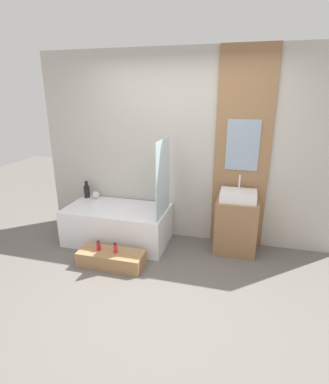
{
  "coord_description": "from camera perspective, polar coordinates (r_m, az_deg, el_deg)",
  "views": [
    {
      "loc": [
        0.8,
        -2.44,
        2.04
      ],
      "look_at": [
        -0.04,
        0.69,
        0.96
      ],
      "focal_mm": 28.0,
      "sensor_mm": 36.0,
      "label": 1
    }
  ],
  "objects": [
    {
      "name": "bathtub",
      "position": [
        4.34,
        -8.88,
        -6.11
      ],
      "size": [
        1.43,
        0.77,
        0.51
      ],
      "color": "white",
      "rests_on": "ground_plane"
    },
    {
      "name": "sink",
      "position": [
        3.94,
        13.88,
        -0.68
      ],
      "size": [
        0.45,
        0.34,
        0.32
      ],
      "color": "white",
      "rests_on": "vanity_cabinet"
    },
    {
      "name": "glass_shower_screen",
      "position": [
        3.81,
        -0.31,
        2.65
      ],
      "size": [
        0.01,
        0.62,
        0.99
      ],
      "primitive_type": "cube",
      "color": "silver",
      "rests_on": "bathtub"
    },
    {
      "name": "bottle_soap_primary",
      "position": [
        3.83,
        -12.45,
        -9.97
      ],
      "size": [
        0.05,
        0.05,
        0.13
      ],
      "color": "#B21928",
      "rests_on": "wooden_step_bench"
    },
    {
      "name": "vanity_cabinet",
      "position": [
        4.1,
        13.42,
        -6.32
      ],
      "size": [
        0.54,
        0.43,
        0.72
      ],
      "primitive_type": "cube",
      "color": "#8E6642",
      "rests_on": "ground_plane"
    },
    {
      "name": "ground_plane",
      "position": [
        3.28,
        -2.55,
        -20.06
      ],
      "size": [
        12.0,
        12.0,
        0.0
      ],
      "primitive_type": "plane",
      "color": "#605B56"
    },
    {
      "name": "wall_wood_accent",
      "position": [
        4.04,
        14.56,
        7.33
      ],
      "size": [
        0.7,
        0.04,
        2.6
      ],
      "color": "#8E6642",
      "rests_on": "ground_plane"
    },
    {
      "name": "wall_tiled_back",
      "position": [
        4.17,
        3.85,
        8.13
      ],
      "size": [
        4.2,
        0.06,
        2.6
      ],
      "primitive_type": "cube",
      "color": "#B7B2A8",
      "rests_on": "ground_plane"
    },
    {
      "name": "wooden_step_bench",
      "position": [
        3.84,
        -10.08,
        -12.37
      ],
      "size": [
        0.81,
        0.33,
        0.19
      ],
      "primitive_type": "cube",
      "color": "#997047",
      "rests_on": "ground_plane"
    },
    {
      "name": "vase_round_light",
      "position": [
        4.66,
        -12.96,
        -0.54
      ],
      "size": [
        0.11,
        0.11,
        0.11
      ],
      "primitive_type": "sphere",
      "color": "silver",
      "rests_on": "bathtub"
    },
    {
      "name": "bottle_soap_secondary",
      "position": [
        3.74,
        -9.35,
        -10.51
      ],
      "size": [
        0.05,
        0.05,
        0.13
      ],
      "color": "red",
      "rests_on": "wooden_step_bench"
    },
    {
      "name": "vase_tall_dark",
      "position": [
        4.72,
        -14.57,
        0.24
      ],
      "size": [
        0.08,
        0.08,
        0.26
      ],
      "color": "black",
      "rests_on": "bathtub"
    }
  ]
}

